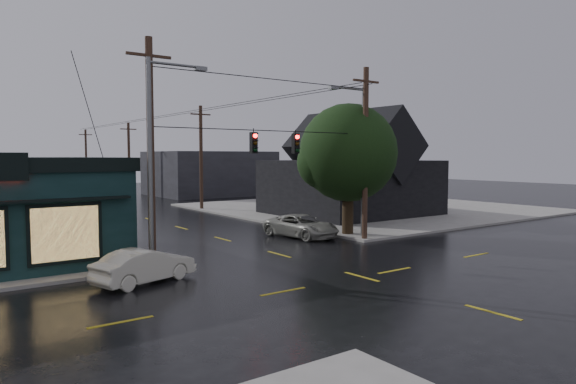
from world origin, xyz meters
TOP-DOWN VIEW (x-y plane):
  - ground_plane at (0.00, 0.00)m, footprint 160.00×160.00m
  - sidewalk_ne at (20.00, 20.00)m, footprint 28.00×28.00m
  - ne_building at (15.00, 17.00)m, footprint 12.60×11.60m
  - corner_tree at (7.00, 8.52)m, footprint 6.12×6.12m
  - utility_pole_nw at (-6.50, 6.50)m, footprint 2.00×0.32m
  - utility_pole_ne at (6.50, 6.50)m, footprint 2.00×0.32m
  - utility_pole_far_a at (6.50, 28.00)m, footprint 2.00×0.32m
  - utility_pole_far_b at (6.50, 48.00)m, footprint 2.00×0.32m
  - utility_pole_far_c at (6.50, 68.00)m, footprint 2.00×0.32m
  - span_signal_assembly at (0.10, 6.50)m, footprint 13.00×0.48m
  - streetlight_nw at (-6.80, 5.80)m, footprint 5.40×0.30m
  - streetlight_ne at (7.00, 7.20)m, footprint 5.40×0.30m
  - bg_building_east at (16.00, 45.00)m, footprint 14.00×12.00m
  - sedan_cream at (-7.68, 4.28)m, footprint 4.40×2.62m
  - suv_silver at (4.30, 9.78)m, footprint 3.06×5.33m

SIDE VIEW (x-z plane):
  - ground_plane at x=0.00m, z-range 0.00..0.00m
  - utility_pole_nw at x=-6.50m, z-range -5.08..5.08m
  - utility_pole_ne at x=6.50m, z-range -5.08..5.08m
  - utility_pole_far_a at x=6.50m, z-range -4.83..4.83m
  - utility_pole_far_b at x=6.50m, z-range -4.58..4.58m
  - utility_pole_far_c at x=6.50m, z-range -4.58..4.58m
  - streetlight_nw at x=-6.80m, z-range -4.58..4.58m
  - streetlight_ne at x=7.00m, z-range -4.58..4.58m
  - sidewalk_ne at x=20.00m, z-range 0.00..0.15m
  - sedan_cream at x=-7.68m, z-range 0.00..1.37m
  - suv_silver at x=4.30m, z-range 0.00..1.40m
  - bg_building_east at x=16.00m, z-range 0.00..5.60m
  - ne_building at x=15.00m, z-range 0.09..8.85m
  - corner_tree at x=7.00m, z-range 1.13..9.27m
  - span_signal_assembly at x=0.10m, z-range 5.08..6.31m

